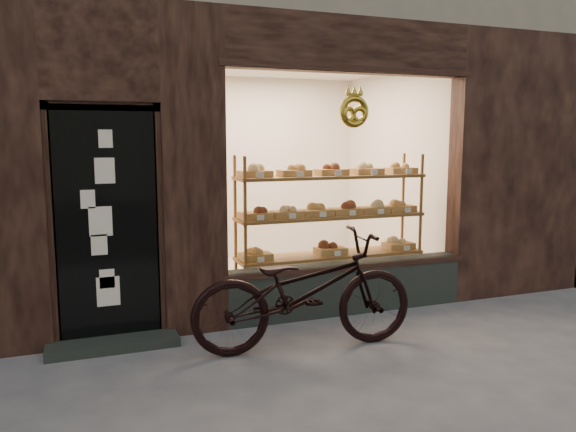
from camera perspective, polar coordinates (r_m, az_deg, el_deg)
name	(u,v)px	position (r m, az deg, el deg)	size (l,w,h in m)	color
ground	(423,404)	(4.33, 13.59, -18.09)	(90.00, 90.00, 0.00)	#54535D
display_shelf	(331,225)	(6.41, 4.37, -0.93)	(2.20, 0.45, 1.70)	brown
bicycle	(304,291)	(5.04, 1.65, -7.64)	(0.71, 2.02, 1.06)	black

